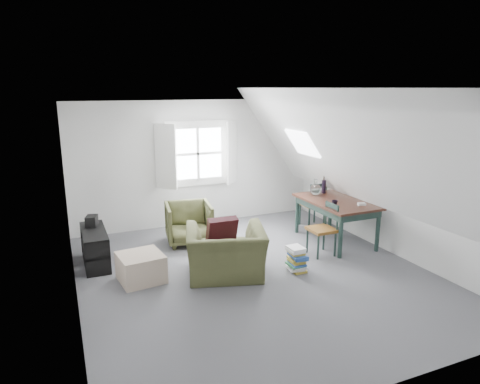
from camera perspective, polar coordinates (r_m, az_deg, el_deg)
name	(u,v)px	position (r m, az deg, el deg)	size (l,w,h in m)	color
floor	(255,274)	(6.56, 1.99, -10.85)	(5.50, 5.50, 0.00)	#515156
ceiling	(256,105)	(5.97, 2.19, 11.54)	(5.50, 5.50, 0.00)	white
wall_back	(197,163)	(8.66, -5.71, 3.84)	(5.00, 5.00, 0.00)	silver
wall_front	(391,264)	(3.96, 19.54, -9.01)	(5.00, 5.00, 0.00)	silver
wall_left	(69,213)	(5.59, -21.82, -2.60)	(5.50, 5.50, 0.00)	silver
wall_right	(392,179)	(7.53, 19.57, 1.62)	(5.50, 5.50, 0.00)	silver
slope_left	(145,165)	(5.56, -12.49, 3.56)	(5.50, 5.50, 0.00)	white
slope_right	(346,151)	(6.84, 14.01, 5.32)	(5.50, 5.50, 0.00)	white
dormer_window	(198,154)	(8.55, -5.59, 5.08)	(1.71, 0.35, 1.30)	white
skylight	(302,143)	(7.91, 8.32, 6.45)	(0.55, 0.75, 0.04)	white
armchair_near	(226,276)	(6.49, -1.91, -11.11)	(1.13, 0.99, 0.74)	#404324
armchair_far	(189,242)	(7.86, -6.76, -6.68)	(0.78, 0.81, 0.73)	#404324
throw_pillow	(222,231)	(6.38, -2.44, -5.27)	(0.45, 0.13, 0.45)	#360E15
ottoman	(141,267)	(6.43, -13.07, -9.76)	(0.60, 0.60, 0.40)	tan
dining_table	(336,206)	(7.85, 12.66, -1.81)	(0.93, 1.54, 0.77)	black
demijohn	(315,189)	(8.07, 10.03, 0.39)	(0.21, 0.21, 0.30)	silver
vase_twigs	(324,186)	(8.28, 11.11, 0.80)	(0.08, 0.09, 0.63)	black
cup	(334,206)	(7.44, 12.48, -1.83)	(0.11, 0.11, 0.10)	black
paper_box	(362,204)	(7.59, 15.91, -1.57)	(0.13, 0.08, 0.04)	white
dining_chair_far	(313,203)	(8.66, 9.76, -1.52)	(0.43, 0.43, 0.92)	brown
dining_chair_near	(323,228)	(7.26, 11.07, -4.77)	(0.41, 0.41, 0.87)	brown
media_shelf	(95,249)	(7.17, -18.74, -7.25)	(0.36, 1.08, 0.55)	black
electronics_box	(92,221)	(7.32, -19.16, -3.69)	(0.16, 0.23, 0.18)	black
magazine_stack	(297,259)	(6.63, 7.57, -8.86)	(0.29, 0.34, 0.38)	#B29933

